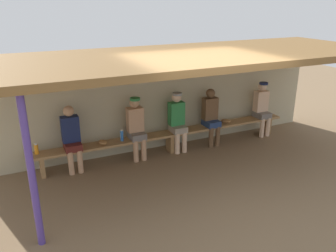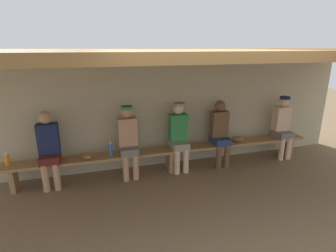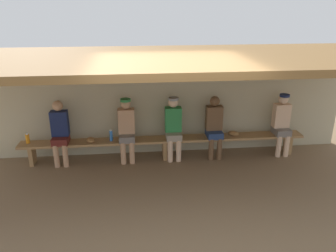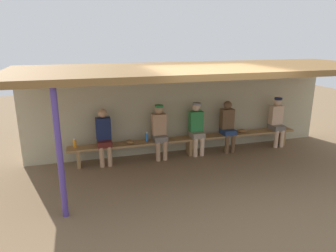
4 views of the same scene
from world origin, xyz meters
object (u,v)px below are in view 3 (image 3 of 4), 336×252
(player_near_post, at_px, (60,130))
(player_rightmost, at_px, (214,125))
(player_in_white, at_px, (173,125))
(baseball_glove_worn, at_px, (233,133))
(water_bottle_orange, at_px, (28,138))
(baseball_glove_tan, at_px, (91,140))
(player_shirtless_tan, at_px, (282,121))
(water_bottle_blue, at_px, (111,136))
(bench, at_px, (165,141))
(player_in_red, at_px, (127,127))

(player_near_post, height_order, player_rightmost, same)
(player_in_white, bearing_deg, baseball_glove_worn, 0.49)
(player_in_white, distance_m, water_bottle_orange, 3.00)
(baseball_glove_tan, bearing_deg, baseball_glove_worn, -109.61)
(baseball_glove_tan, bearing_deg, player_shirtless_tan, -110.00)
(water_bottle_orange, relative_size, baseball_glove_tan, 0.90)
(player_near_post, distance_m, water_bottle_orange, 0.69)
(water_bottle_orange, height_order, water_bottle_blue, water_bottle_blue)
(baseball_glove_tan, bearing_deg, player_near_post, 66.12)
(player_near_post, xyz_separation_m, player_rightmost, (3.20, 0.00, 0.00))
(bench, bearing_deg, baseball_glove_worn, 0.57)
(baseball_glove_worn, bearing_deg, water_bottle_orange, -152.19)
(water_bottle_blue, bearing_deg, bench, 0.56)
(water_bottle_blue, height_order, baseball_glove_worn, water_bottle_blue)
(player_shirtless_tan, bearing_deg, baseball_glove_worn, 179.39)
(player_in_white, relative_size, player_near_post, 1.01)
(player_in_red, bearing_deg, player_shirtless_tan, 0.00)
(water_bottle_orange, distance_m, baseball_glove_tan, 1.28)
(player_in_red, relative_size, baseball_glove_worn, 5.60)
(player_in_white, xyz_separation_m, player_rightmost, (0.87, -0.00, -0.02))
(player_in_white, height_order, baseball_glove_tan, player_in_white)
(bench, distance_m, baseball_glove_tan, 1.54)
(bench, height_order, player_in_red, player_in_red)
(player_in_white, distance_m, baseball_glove_tan, 1.74)
(bench, height_order, baseball_glove_tan, baseball_glove_tan)
(player_shirtless_tan, bearing_deg, bench, -179.92)
(player_rightmost, distance_m, water_bottle_blue, 2.18)
(player_in_red, xyz_separation_m, player_shirtless_tan, (3.34, 0.00, 0.00))
(player_in_red, distance_m, player_rightmost, 1.85)
(player_in_white, height_order, player_near_post, player_in_white)
(bench, distance_m, player_in_white, 0.40)
(player_in_white, xyz_separation_m, baseball_glove_worn, (1.31, 0.01, -0.24))
(player_rightmost, xyz_separation_m, baseball_glove_tan, (-2.60, -0.04, -0.22))
(player_shirtless_tan, height_order, baseball_glove_worn, player_shirtless_tan)
(water_bottle_blue, bearing_deg, player_rightmost, 0.37)
(player_shirtless_tan, bearing_deg, player_near_post, -179.99)
(player_in_white, bearing_deg, bench, -178.91)
(baseball_glove_tan, bearing_deg, player_in_red, -107.74)
(water_bottle_blue, bearing_deg, baseball_glove_tan, -177.07)
(water_bottle_blue, xyz_separation_m, baseball_glove_worn, (2.61, 0.03, -0.07))
(player_near_post, relative_size, water_bottle_blue, 5.47)
(bench, bearing_deg, player_in_red, 179.74)
(player_in_red, bearing_deg, bench, -0.26)
(bench, bearing_deg, water_bottle_blue, -179.44)
(player_rightmost, relative_size, baseball_glove_worn, 5.56)
(bench, distance_m, water_bottle_orange, 2.81)
(player_near_post, bearing_deg, baseball_glove_tan, -3.38)
(player_in_red, bearing_deg, water_bottle_orange, 178.81)
(player_near_post, relative_size, player_shirtless_tan, 0.99)
(bench, height_order, player_near_post, player_near_post)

